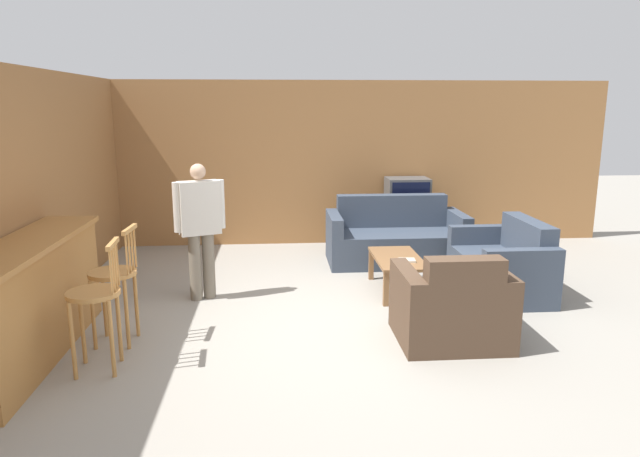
# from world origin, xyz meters

# --- Properties ---
(ground_plane) EXTENTS (24.00, 24.00, 0.00)m
(ground_plane) POSITION_xyz_m (0.00, 0.00, 0.00)
(ground_plane) COLOR gray
(wall_back) EXTENTS (9.40, 0.08, 2.60)m
(wall_back) POSITION_xyz_m (0.00, 3.66, 1.30)
(wall_back) COLOR #9E6B3D
(wall_back) RESTS_ON ground_plane
(wall_left) EXTENTS (0.08, 8.66, 2.60)m
(wall_left) POSITION_xyz_m (-3.19, 1.33, 1.30)
(wall_left) COLOR #9E6B3D
(wall_left) RESTS_ON ground_plane
(bar_counter) EXTENTS (0.55, 2.40, 1.06)m
(bar_counter) POSITION_xyz_m (-2.85, -0.51, 0.54)
(bar_counter) COLOR #A87038
(bar_counter) RESTS_ON ground_plane
(bar_chair_near) EXTENTS (0.47, 0.47, 1.12)m
(bar_chair_near) POSITION_xyz_m (-2.20, -0.82, 0.61)
(bar_chair_near) COLOR #B77F42
(bar_chair_near) RESTS_ON ground_plane
(bar_chair_mid) EXTENTS (0.46, 0.46, 1.12)m
(bar_chair_mid) POSITION_xyz_m (-2.20, -0.24, 0.61)
(bar_chair_mid) COLOR #B77F42
(bar_chair_mid) RESTS_ON ground_plane
(couch_far) EXTENTS (1.93, 0.95, 0.93)m
(couch_far) POSITION_xyz_m (1.02, 2.41, 0.33)
(couch_far) COLOR #384251
(couch_far) RESTS_ON ground_plane
(armchair_near) EXTENTS (1.01, 0.90, 0.91)m
(armchair_near) POSITION_xyz_m (0.97, -0.46, 0.33)
(armchair_near) COLOR #4C3828
(armchair_near) RESTS_ON ground_plane
(loveseat_right) EXTENTS (0.87, 1.40, 0.89)m
(loveseat_right) POSITION_xyz_m (2.02, 0.92, 0.32)
(loveseat_right) COLOR #384251
(loveseat_right) RESTS_ON ground_plane
(coffee_table) EXTENTS (0.55, 1.09, 0.43)m
(coffee_table) POSITION_xyz_m (0.77, 1.07, 0.36)
(coffee_table) COLOR brown
(coffee_table) RESTS_ON ground_plane
(tv_unit) EXTENTS (1.07, 0.54, 0.60)m
(tv_unit) POSITION_xyz_m (1.39, 3.32, 0.30)
(tv_unit) COLOR #2D2319
(tv_unit) RESTS_ON ground_plane
(tv) EXTENTS (0.66, 0.50, 0.49)m
(tv) POSITION_xyz_m (1.39, 3.31, 0.85)
(tv) COLOR #4C4C4C
(tv) RESTS_ON tv_unit
(book_on_table) EXTENTS (0.20, 0.18, 0.02)m
(book_on_table) POSITION_xyz_m (0.84, 0.88, 0.44)
(book_on_table) COLOR #B7AD99
(book_on_table) RESTS_ON coffee_table
(person_by_window) EXTENTS (0.56, 0.34, 1.58)m
(person_by_window) POSITION_xyz_m (-1.55, 0.98, 0.89)
(person_by_window) COLOR #756B5B
(person_by_window) RESTS_ON ground_plane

